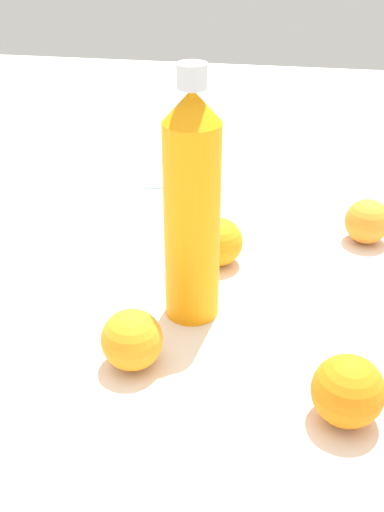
{
  "coord_description": "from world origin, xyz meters",
  "views": [
    {
      "loc": [
        0.1,
        -0.67,
        0.46
      ],
      "look_at": [
        -0.01,
        -0.03,
        0.08
      ],
      "focal_mm": 44.4,
      "sensor_mm": 36.0,
      "label": 1
    }
  ],
  "objects_px": {
    "orange_1": "(348,391)",
    "orange_2": "(219,242)",
    "orange_0": "(132,340)",
    "folded_napkin": "(189,168)",
    "water_bottle": "(192,208)",
    "orange_3": "(367,221)"
  },
  "relations": [
    {
      "from": "water_bottle",
      "to": "orange_1",
      "type": "xyz_separation_m",
      "value": [
        0.18,
        -0.16,
        -0.11
      ]
    },
    {
      "from": "water_bottle",
      "to": "folded_napkin",
      "type": "bearing_deg",
      "value": 114.72
    },
    {
      "from": "orange_0",
      "to": "orange_2",
      "type": "distance_m",
      "value": 0.24
    },
    {
      "from": "water_bottle",
      "to": "orange_2",
      "type": "xyz_separation_m",
      "value": [
        0.02,
        0.12,
        -0.11
      ]
    },
    {
      "from": "water_bottle",
      "to": "orange_0",
      "type": "xyz_separation_m",
      "value": [
        -0.05,
        -0.11,
        -0.11
      ]
    },
    {
      "from": "orange_0",
      "to": "orange_1",
      "type": "xyz_separation_m",
      "value": [
        0.23,
        -0.05,
        0.0
      ]
    },
    {
      "from": "orange_0",
      "to": "orange_2",
      "type": "relative_size",
      "value": 1.01
    },
    {
      "from": "orange_0",
      "to": "folded_napkin",
      "type": "height_order",
      "value": "orange_0"
    },
    {
      "from": "orange_1",
      "to": "orange_0",
      "type": "bearing_deg",
      "value": 168.64
    },
    {
      "from": "orange_2",
      "to": "water_bottle",
      "type": "bearing_deg",
      "value": -98.26
    },
    {
      "from": "orange_2",
      "to": "orange_0",
      "type": "bearing_deg",
      "value": -105.86
    },
    {
      "from": "orange_1",
      "to": "folded_napkin",
      "type": "distance_m",
      "value": 0.65
    },
    {
      "from": "orange_2",
      "to": "orange_3",
      "type": "relative_size",
      "value": 1.02
    },
    {
      "from": "orange_0",
      "to": "folded_napkin",
      "type": "relative_size",
      "value": 0.4
    },
    {
      "from": "orange_0",
      "to": "orange_1",
      "type": "bearing_deg",
      "value": -11.36
    },
    {
      "from": "orange_2",
      "to": "orange_1",
      "type": "bearing_deg",
      "value": -59.56
    },
    {
      "from": "water_bottle",
      "to": "folded_napkin",
      "type": "distance_m",
      "value": 0.47
    },
    {
      "from": "orange_3",
      "to": "folded_napkin",
      "type": "distance_m",
      "value": 0.38
    },
    {
      "from": "orange_0",
      "to": "folded_napkin",
      "type": "distance_m",
      "value": 0.55
    },
    {
      "from": "orange_1",
      "to": "orange_2",
      "type": "relative_size",
      "value": 1.07
    },
    {
      "from": "water_bottle",
      "to": "orange_0",
      "type": "relative_size",
      "value": 4.48
    },
    {
      "from": "orange_2",
      "to": "orange_3",
      "type": "xyz_separation_m",
      "value": [
        0.21,
        0.1,
        -0.0
      ]
    }
  ]
}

